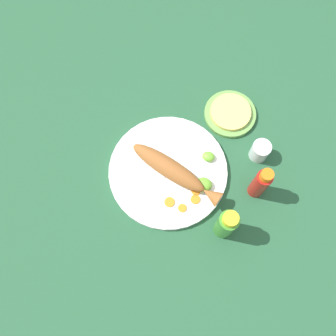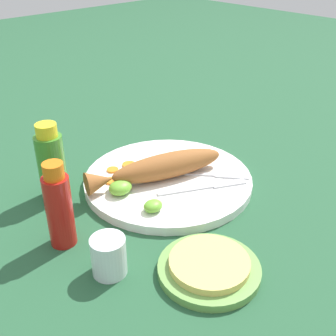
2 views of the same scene
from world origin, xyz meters
name	(u,v)px [view 2 (image 2 of 2)]	position (x,y,z in m)	size (l,w,h in m)	color
ground_plane	(168,184)	(0.00, 0.00, 0.00)	(4.00, 4.00, 0.00)	#235133
main_plate	(168,180)	(0.00, 0.00, 0.01)	(0.35, 0.35, 0.02)	white
fried_fish	(159,168)	(-0.02, 0.01, 0.04)	(0.30, 0.14, 0.05)	#935628
fork_near	(211,175)	(0.07, -0.06, 0.02)	(0.13, 0.15, 0.00)	silver
fork_far	(208,187)	(0.03, -0.09, 0.02)	(0.17, 0.10, 0.00)	silver
carrot_slice_near	(129,165)	(-0.03, 0.09, 0.02)	(0.03, 0.03, 0.00)	orange
carrot_slice_mid	(113,170)	(-0.07, 0.10, 0.02)	(0.02, 0.02, 0.00)	orange
carrot_slice_far	(111,181)	(-0.10, 0.06, 0.02)	(0.03, 0.03, 0.00)	orange
carrot_slice_extra	(121,185)	(-0.09, 0.04, 0.02)	(0.03, 0.03, 0.00)	orange
lime_wedge_main	(120,187)	(-0.11, 0.02, 0.03)	(0.05, 0.04, 0.03)	#6BB233
lime_wedge_side	(153,206)	(-0.10, -0.07, 0.03)	(0.04, 0.03, 0.02)	#6BB233
hot_sauce_bottle_red	(59,207)	(-0.26, -0.01, 0.07)	(0.04, 0.04, 0.15)	#B21914
hot_sauce_bottle_green	(52,164)	(-0.19, 0.12, 0.07)	(0.05, 0.05, 0.16)	#3D8428
salt_cup	(109,258)	(-0.25, -0.13, 0.03)	(0.05, 0.05, 0.06)	silver
tortilla_plate	(209,269)	(-0.14, -0.24, 0.01)	(0.16, 0.16, 0.01)	#6B9E4C
tortilla_stack	(209,263)	(-0.14, -0.24, 0.02)	(0.13, 0.13, 0.01)	#E0C666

